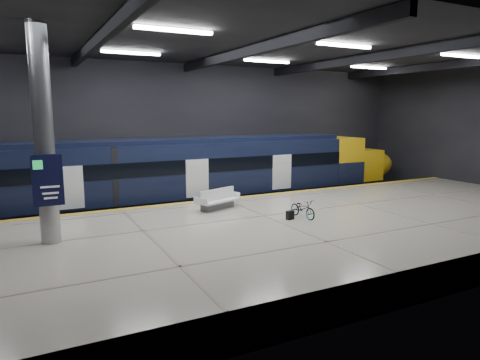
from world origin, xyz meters
TOP-DOWN VIEW (x-y plane):
  - ground at (0.00, 0.00)m, footprint 30.00×30.00m
  - room_shell at (-0.00, 0.00)m, footprint 30.10×16.10m
  - platform at (0.00, -2.50)m, footprint 30.00×11.00m
  - safety_strip at (0.00, 2.75)m, footprint 30.00×0.40m
  - rails at (0.00, 5.50)m, footprint 30.00×1.52m
  - train at (-2.13, 5.50)m, footprint 29.40×2.84m
  - bench at (-1.22, 0.96)m, footprint 2.18×1.47m
  - bicycle at (1.17, -2.02)m, footprint 0.61×1.48m
  - pannier_bag at (0.57, -2.02)m, footprint 0.33×0.23m
  - info_column at (-8.00, -1.03)m, footprint 0.90×0.78m

SIDE VIEW (x-z plane):
  - ground at x=0.00m, z-range 0.00..0.00m
  - rails at x=0.00m, z-range 0.00..0.16m
  - platform at x=0.00m, z-range 0.00..1.10m
  - safety_strip at x=0.00m, z-range 1.10..1.11m
  - pannier_bag at x=0.57m, z-range 1.10..1.45m
  - bench at x=-1.22m, z-range 0.97..1.86m
  - bicycle at x=1.17m, z-range 1.10..1.86m
  - train at x=-2.13m, z-range 0.16..3.95m
  - info_column at x=-8.00m, z-range 1.01..7.91m
  - room_shell at x=0.00m, z-range 1.69..9.74m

